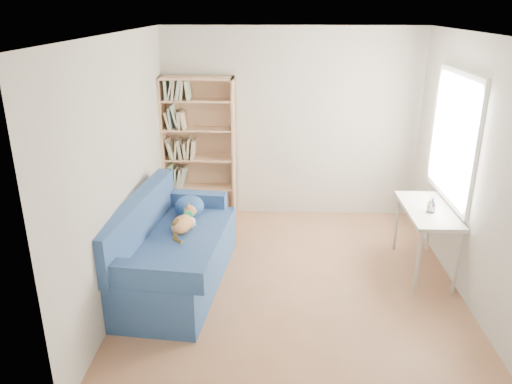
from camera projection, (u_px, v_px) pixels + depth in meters
ground at (293, 283)px, 5.44m from camera, size 4.00×4.00×0.00m
room_shell at (307, 137)px, 4.89m from camera, size 3.54×4.04×2.62m
sofa at (172, 251)px, 5.35m from camera, size 1.15×2.08×0.98m
bookshelf at (199, 155)px, 6.87m from camera, size 0.98×0.31×1.97m
desk at (428, 216)px, 5.50m from camera, size 0.50×1.09×0.75m
pen_cup at (431, 206)px, 5.36m from camera, size 0.09×0.09×0.18m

